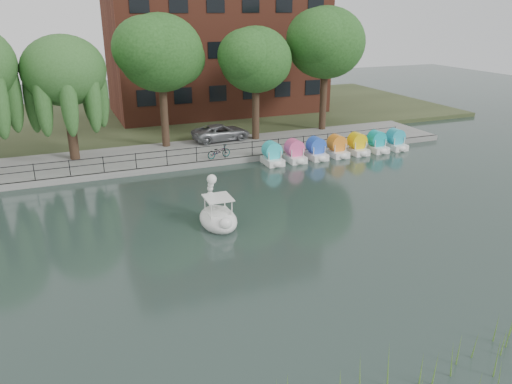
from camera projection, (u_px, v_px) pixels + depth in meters
ground_plane at (280, 250)px, 22.02m from camera, size 120.00×120.00×0.00m
promenade at (186, 154)px, 35.84m from camera, size 40.00×6.00×0.40m
kerb at (198, 165)px, 33.28m from camera, size 40.00×0.25×0.40m
land_strip at (149, 117)px, 48.00m from camera, size 60.00×22.00×0.36m
railing at (196, 151)px, 33.13m from camera, size 32.00×0.05×1.00m
apartment_building at (216, 16)px, 47.28m from camera, size 20.00×10.07×18.00m
willow_mid at (64, 71)px, 31.95m from camera, size 5.32×5.32×8.15m
broadleaf_center at (160, 53)px, 34.84m from camera, size 6.00×6.00×9.25m
broadleaf_right at (256, 60)px, 37.13m from camera, size 5.40×5.40×8.32m
broadleaf_far at (326, 43)px, 39.96m from camera, size 6.30×6.30×9.71m
minivan at (221, 131)px, 38.47m from camera, size 2.76×5.31×1.43m
bicycle at (219, 151)px, 33.99m from camera, size 0.90×1.80×1.00m
swan_boat at (218, 215)px, 24.42m from camera, size 1.79×2.90×2.35m
pedal_boat_row at (337, 148)px, 35.81m from camera, size 11.35×1.70×1.40m
reed_bank at (483, 359)px, 14.28m from camera, size 24.00×2.40×1.20m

